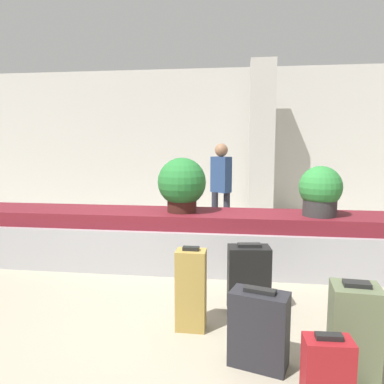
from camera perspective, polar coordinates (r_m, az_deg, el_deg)
The scene contains 12 objects.
ground_plane at distance 3.70m, azimuth -2.84°, elevation -17.54°, with size 18.00×18.00×0.00m, color #9E937F.
back_wall at distance 8.52m, azimuth 3.52°, elevation 7.70°, with size 18.00×0.06×3.20m.
carousel at distance 4.80m, azimuth 0.00°, elevation -7.31°, with size 7.35×0.91×0.70m.
pillar at distance 7.80m, azimuth 10.54°, elevation 7.61°, with size 0.50×0.50×3.20m.
suitcase_0 at distance 3.60m, azimuth 8.62°, elevation -12.94°, with size 0.41×0.28×0.65m.
suitcase_1 at distance 2.49m, azimuth 19.87°, elevation -25.10°, with size 0.28×0.18×0.50m.
suitcase_2 at distance 2.90m, azimuth 23.46°, elevation -18.69°, with size 0.33×0.30×0.65m.
suitcase_3 at distance 3.23m, azimuth -0.16°, elevation -14.65°, with size 0.25×0.18×0.71m.
suitcase_4 at distance 2.82m, azimuth 10.16°, elevation -19.84°, with size 0.44×0.32×0.57m.
potted_plant_0 at distance 4.66m, azimuth 18.96°, elevation 0.12°, with size 0.50×0.50×0.59m.
potted_plant_1 at distance 4.66m, azimuth -1.55°, elevation 1.17°, with size 0.60×0.60×0.68m.
traveler_0 at distance 6.26m, azimuth 4.44°, elevation 1.52°, with size 0.36×0.34×1.56m.
Camera 1 is at (0.62, -3.29, 1.56)m, focal length 35.00 mm.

